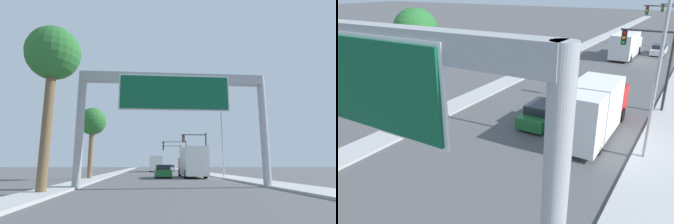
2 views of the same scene
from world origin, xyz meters
TOP-DOWN VIEW (x-y plane):
  - sidewalk_right at (7.75, 60.00)m, footprint 3.00×120.00m
  - median_strip_left at (-7.25, 60.00)m, footprint 2.00×120.00m
  - sign_gantry at (0.00, 17.90)m, footprint 13.46×0.73m
  - car_near_center at (0.00, 31.60)m, footprint 1.85×4.48m
  - car_mid_left at (3.50, 61.04)m, footprint 1.77×4.39m
  - truck_box_primary at (0.00, 56.69)m, footprint 2.49×8.48m
  - truck_box_secondary at (3.50, 31.40)m, footprint 2.45×8.22m
  - traffic_light_near_intersection at (5.59, 38.00)m, footprint 3.73×0.32m
  - traffic_light_mid_block at (5.01, 58.00)m, footprint 5.58×0.32m
  - traffic_light_far_intersection at (5.22, 68.00)m, footprint 4.92×0.32m
  - palm_tree_foreground at (-7.33, 14.56)m, footprint 3.07×3.07m
  - palm_tree_background at (-7.75, 28.23)m, footprint 2.92×2.92m
  - street_lamp_right at (6.50, 29.86)m, footprint 2.99×0.28m

SIDE VIEW (x-z plane):
  - sidewalk_right at x=7.75m, z-range 0.00..0.15m
  - median_strip_left at x=-7.25m, z-range 0.00..0.15m
  - car_mid_left at x=3.50m, z-range -0.04..1.38m
  - car_near_center at x=0.00m, z-range -0.04..1.46m
  - truck_box_primary at x=0.00m, z-range 0.03..3.23m
  - truck_box_secondary at x=3.50m, z-range 0.02..3.51m
  - traffic_light_near_intersection at x=5.59m, z-range 1.02..7.14m
  - traffic_light_far_intersection at x=5.22m, z-range 1.16..7.65m
  - traffic_light_mid_block at x=5.01m, z-range 1.24..7.98m
  - street_lamp_right at x=6.50m, z-range 0.86..10.75m
  - palm_tree_background at x=-7.75m, z-range 2.12..9.66m
  - sign_gantry at x=0.00m, z-range 2.08..10.05m
  - palm_tree_foreground at x=-7.33m, z-range 2.86..12.21m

